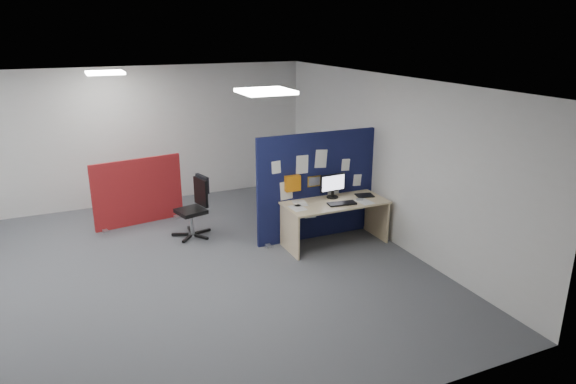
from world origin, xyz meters
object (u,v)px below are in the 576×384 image
object	(u,v)px
red_divider	(138,192)
main_desk	(334,211)
office_chair	(196,203)
navy_divider	(318,186)
monitor_main	(333,185)

from	to	relation	value
red_divider	main_desk	bearing A→B (deg)	-47.58
office_chair	red_divider	bearing A→B (deg)	115.68
navy_divider	red_divider	world-z (taller)	navy_divider
office_chair	navy_divider	bearing A→B (deg)	-40.67
monitor_main	office_chair	xyz separation A→B (m)	(-2.01, 1.09, -0.37)
monitor_main	navy_divider	bearing A→B (deg)	128.98
main_desk	office_chair	size ratio (longest dim) A/B	1.65
office_chair	monitor_main	bearing A→B (deg)	-43.10
main_desk	monitor_main	bearing A→B (deg)	70.09
main_desk	monitor_main	size ratio (longest dim) A/B	3.67
navy_divider	monitor_main	bearing A→B (deg)	-47.99
navy_divider	main_desk	bearing A→B (deg)	-72.26
main_desk	red_divider	xyz separation A→B (m)	(-2.76, 2.20, 0.03)
main_desk	red_divider	distance (m)	3.53
monitor_main	red_divider	bearing A→B (deg)	141.06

